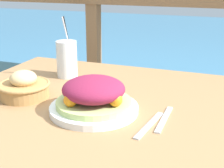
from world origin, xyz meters
name	(u,v)px	position (x,y,z in m)	size (l,w,h in m)	color
patio_table	(116,133)	(0.00, 0.00, 0.66)	(1.21, 0.95, 0.75)	#997047
railing_fence	(168,47)	(0.00, 0.86, 0.77)	(2.80, 0.08, 1.09)	brown
sea_backdrop	(202,51)	(0.00, 3.36, 0.21)	(12.00, 4.00, 0.41)	teal
salad_plate	(94,97)	(-0.05, -0.05, 0.80)	(0.27, 0.27, 0.11)	silver
drink_glass	(67,59)	(-0.30, 0.23, 0.83)	(0.08, 0.08, 0.25)	silver
bread_basket	(24,87)	(-0.33, -0.03, 0.79)	(0.18, 0.18, 0.10)	#AD7F47
fork	(149,125)	(0.13, -0.09, 0.76)	(0.04, 0.18, 0.00)	silver
knife	(164,119)	(0.16, -0.04, 0.76)	(0.02, 0.18, 0.00)	silver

